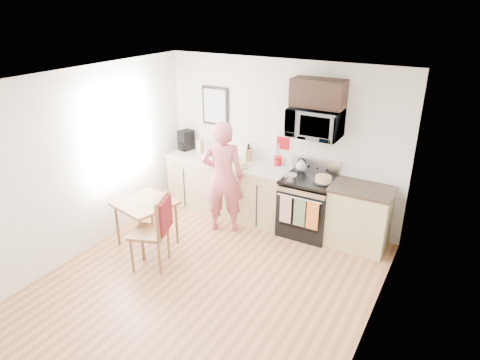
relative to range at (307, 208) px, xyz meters
The scene contains 28 objects.
floor 2.12m from the range, 107.69° to the right, with size 4.60×4.60×0.00m, color #915D38.
back_wall 1.12m from the range, 152.75° to the left, with size 4.00×0.04×2.60m, color white.
front_wall 4.41m from the range, 98.38° to the right, with size 4.00×0.04×2.60m, color white.
left_wall 3.40m from the range, 143.09° to the right, with size 0.04×4.60×2.60m, color white.
right_wall 2.55m from the range, 55.26° to the right, with size 0.04×4.60×2.60m, color white.
ceiling 3.00m from the range, 107.69° to the right, with size 4.00×4.60×0.04m, color white.
window 3.06m from the range, 155.62° to the right, with size 0.06×1.40×1.50m.
cabinet_left 1.43m from the range, behind, with size 2.10×0.60×0.90m, color #D2BC87.
countertop_left 1.51m from the range, behind, with size 2.14×0.64×0.04m, color silver.
cabinet_right 0.80m from the range, ahead, with size 0.84×0.60×0.90m, color #D2BC87.
countertop_right 0.93m from the range, ahead, with size 0.88×0.64×0.04m, color black.
range is the anchor object (origin of this frame).
microwave 1.33m from the range, 90.06° to the left, with size 0.76×0.51×0.42m, color #AFAFB4.
upper_cabinet 1.75m from the range, 90.04° to the left, with size 0.76×0.35×0.40m, color black.
wall_art 2.27m from the range, behind, with size 0.50×0.04×0.65m.
wall_trivet 1.09m from the range, 151.92° to the left, with size 0.20×0.02×0.20m, color #B00F18.
person 1.38m from the range, 156.20° to the right, with size 0.65×0.43×1.78m, color #B53149.
dining_table 2.44m from the range, 142.52° to the right, with size 0.78×0.78×0.70m.
chair 2.31m from the range, 126.76° to the right, with size 0.61×0.58×1.07m.
knife_block 1.29m from the range, 169.90° to the left, with size 0.09×0.13×0.20m, color brown.
utensil_crock 0.93m from the range, 159.01° to the left, with size 0.12×0.12×0.36m.
fruit_bowl 1.90m from the range, behind, with size 0.22×0.22×0.09m.
milk_carton 2.14m from the range, behind, with size 0.09×0.09×0.24m, color tan.
coffee_maker 2.46m from the range, behind, with size 0.24×0.31×0.34m.
bread_bag 1.25m from the range, behind, with size 0.26×0.12×0.10m, color tan.
cake 0.59m from the range, ahead, with size 0.29×0.29×0.10m.
kettle 0.66m from the range, 133.85° to the left, with size 0.17×0.17×0.21m.
pot 0.61m from the range, 137.60° to the right, with size 0.18×0.31×0.09m.
Camera 1 is at (2.62, -3.67, 3.42)m, focal length 32.00 mm.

